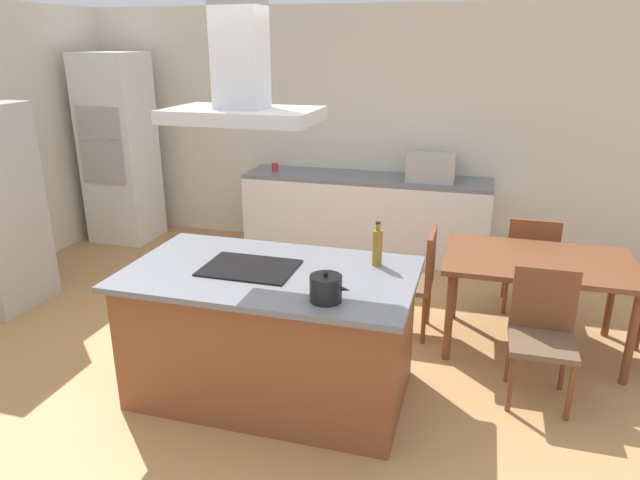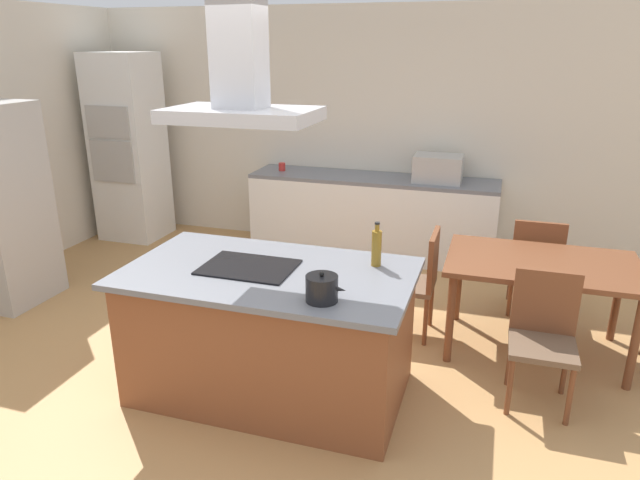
% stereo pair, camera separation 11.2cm
% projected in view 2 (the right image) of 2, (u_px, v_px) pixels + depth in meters
% --- Properties ---
extents(ground, '(16.00, 16.00, 0.00)m').
position_uv_depth(ground, '(333.00, 302.00, 5.36)').
color(ground, tan).
extents(wall_back, '(7.20, 0.10, 2.70)m').
position_uv_depth(wall_back, '(377.00, 131.00, 6.50)').
color(wall_back, beige).
rests_on(wall_back, ground).
extents(kitchen_island, '(1.89, 1.09, 0.90)m').
position_uv_depth(kitchen_island, '(270.00, 332.00, 3.86)').
color(kitchen_island, brown).
rests_on(kitchen_island, ground).
extents(cooktop, '(0.60, 0.44, 0.01)m').
position_uv_depth(cooktop, '(249.00, 267.00, 3.76)').
color(cooktop, black).
rests_on(cooktop, kitchen_island).
extents(tea_kettle, '(0.24, 0.19, 0.18)m').
position_uv_depth(tea_kettle, '(322.00, 288.00, 3.25)').
color(tea_kettle, black).
rests_on(tea_kettle, kitchen_island).
extents(olive_oil_bottle, '(0.07, 0.07, 0.30)m').
position_uv_depth(olive_oil_bottle, '(376.00, 247.00, 3.76)').
color(olive_oil_bottle, olive).
rests_on(olive_oil_bottle, kitchen_island).
extents(back_counter, '(2.72, 0.62, 0.90)m').
position_uv_depth(back_counter, '(372.00, 216.00, 6.45)').
color(back_counter, white).
rests_on(back_counter, ground).
extents(countertop_microwave, '(0.50, 0.38, 0.28)m').
position_uv_depth(countertop_microwave, '(438.00, 168.00, 6.05)').
color(countertop_microwave, '#B2AFAA').
rests_on(countertop_microwave, back_counter).
extents(coffee_mug_red, '(0.08, 0.08, 0.09)m').
position_uv_depth(coffee_mug_red, '(282.00, 167.00, 6.59)').
color(coffee_mug_red, red).
rests_on(coffee_mug_red, back_counter).
extents(wall_oven_stack, '(0.70, 0.66, 2.20)m').
position_uv_depth(wall_oven_stack, '(129.00, 148.00, 6.87)').
color(wall_oven_stack, white).
rests_on(wall_oven_stack, ground).
extents(dining_table, '(1.40, 0.90, 0.75)m').
position_uv_depth(dining_table, '(542.00, 271.00, 4.31)').
color(dining_table, brown).
rests_on(dining_table, ground).
extents(chair_facing_island, '(0.42, 0.42, 0.89)m').
position_uv_depth(chair_facing_island, '(543.00, 330.00, 3.77)').
color(chair_facing_island, brown).
rests_on(chair_facing_island, ground).
extents(chair_at_left_end, '(0.42, 0.42, 0.89)m').
position_uv_depth(chair_at_left_end, '(419.00, 277.00, 4.63)').
color(chair_at_left_end, brown).
rests_on(chair_at_left_end, ground).
extents(chair_facing_back_wall, '(0.42, 0.42, 0.89)m').
position_uv_depth(chair_facing_back_wall, '(536.00, 261.00, 4.97)').
color(chair_facing_back_wall, brown).
rests_on(chair_facing_back_wall, ground).
extents(range_hood, '(0.90, 0.55, 0.78)m').
position_uv_depth(range_hood, '(240.00, 78.00, 3.37)').
color(range_hood, '#ADADB2').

